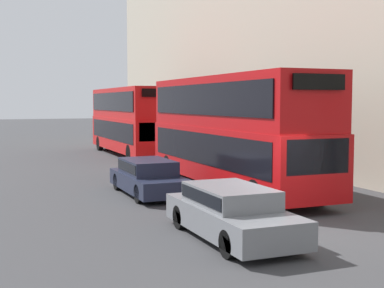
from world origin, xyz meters
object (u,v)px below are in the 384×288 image
at_px(bus_leading, 232,128).
at_px(car_hatchback, 148,176).
at_px(pedestrian, 229,157).
at_px(car_dark_sedan, 231,211).
at_px(bus_second_in_queue, 130,118).

bearing_deg(bus_leading, car_hatchback, 179.07).
distance_m(car_hatchback, pedestrian, 6.97).
xyz_separation_m(car_hatchback, pedestrian, (5.44, 4.36, 0.07)).
bearing_deg(pedestrian, car_hatchback, -141.26).
bearing_deg(car_dark_sedan, car_hatchback, 90.00).
relative_size(bus_leading, pedestrian, 6.86).
bearing_deg(car_dark_sedan, pedestrian, 64.20).
bearing_deg(bus_leading, car_dark_sedan, -116.48).
height_order(bus_second_in_queue, car_hatchback, bus_second_in_queue).
height_order(car_hatchback, pedestrian, pedestrian).
relative_size(bus_leading, car_dark_sedan, 2.45).
height_order(bus_leading, bus_second_in_queue, bus_leading).
bearing_deg(pedestrian, bus_leading, -114.75).
relative_size(bus_leading, car_hatchback, 2.47).
bearing_deg(car_hatchback, bus_leading, -0.93).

